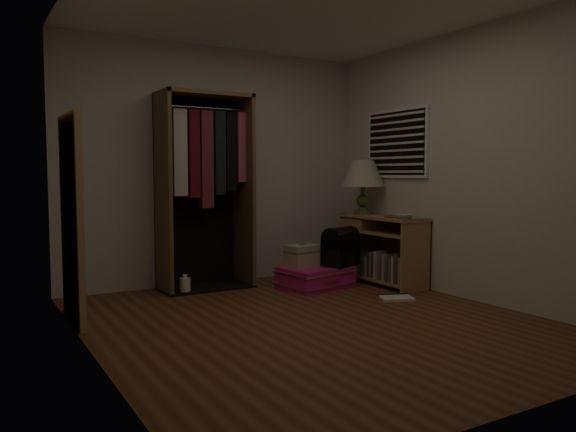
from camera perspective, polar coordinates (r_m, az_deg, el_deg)
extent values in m
plane|color=#593019|center=(4.69, 2.74, -10.69)|extent=(4.00, 4.00, 0.00)
cube|color=beige|center=(6.30, -7.22, 5.05)|extent=(3.50, 0.02, 2.60)
cube|color=beige|center=(3.06, 23.83, 5.58)|extent=(3.50, 0.02, 2.60)
cube|color=beige|center=(5.68, 17.81, 4.97)|extent=(0.02, 4.00, 2.60)
cube|color=beige|center=(3.87, -19.58, 5.35)|extent=(0.02, 4.00, 2.60)
cube|color=white|center=(6.39, 11.00, 7.24)|extent=(0.03, 0.96, 0.76)
cube|color=black|center=(6.39, 10.99, 7.24)|extent=(0.03, 0.90, 0.70)
cube|color=silver|center=(6.37, 10.84, 4.45)|extent=(0.01, 0.88, 0.02)
cube|color=silver|center=(6.37, 10.85, 5.15)|extent=(0.01, 0.88, 0.02)
cube|color=silver|center=(6.37, 10.86, 5.85)|extent=(0.01, 0.88, 0.02)
cube|color=silver|center=(6.37, 10.87, 6.55)|extent=(0.01, 0.88, 0.02)
cube|color=silver|center=(6.38, 10.88, 7.25)|extent=(0.01, 0.88, 0.02)
cube|color=silver|center=(6.38, 10.89, 7.94)|extent=(0.01, 0.88, 0.02)
cube|color=silver|center=(6.39, 10.90, 8.64)|extent=(0.01, 0.88, 0.02)
cube|color=silver|center=(6.39, 10.91, 9.34)|extent=(0.01, 0.88, 0.02)
cube|color=silver|center=(6.40, 10.92, 10.03)|extent=(0.01, 0.88, 0.02)
cube|color=#A2764E|center=(5.91, 12.88, -3.96)|extent=(0.40, 0.03, 0.75)
cube|color=#A2764E|center=(6.73, 6.62, -2.89)|extent=(0.40, 0.03, 0.75)
cube|color=#A2764E|center=(6.36, 9.51, -6.21)|extent=(0.40, 1.04, 0.03)
cube|color=#A2764E|center=(6.29, 9.57, -1.64)|extent=(0.40, 1.04, 0.03)
cube|color=#A2764E|center=(6.27, 9.59, -0.14)|extent=(0.42, 1.12, 0.03)
cube|color=brown|center=(6.43, 10.85, -3.27)|extent=(0.02, 1.10, 0.75)
cube|color=#A2764E|center=(6.53, 7.66, -0.74)|extent=(0.36, 0.38, 0.13)
cube|color=gray|center=(5.93, 11.77, -5.49)|extent=(0.16, 0.04, 0.28)
cube|color=#4C3833|center=(5.96, 11.40, -5.27)|extent=(0.15, 0.04, 0.31)
cube|color=#B7AD99|center=(6.00, 11.07, -5.36)|extent=(0.15, 0.04, 0.28)
cube|color=brown|center=(6.05, 10.82, -5.46)|extent=(0.17, 0.04, 0.24)
cube|color=#3F4C59|center=(6.09, 10.62, -5.46)|extent=(0.20, 0.03, 0.23)
cube|color=gray|center=(6.13, 10.35, -5.13)|extent=(0.21, 0.05, 0.28)
cube|color=#59594C|center=(6.16, 9.83, -5.22)|extent=(0.16, 0.04, 0.25)
cube|color=#B2724C|center=(6.20, 9.74, -5.22)|extent=(0.20, 0.03, 0.24)
cube|color=beige|center=(6.22, 9.34, -4.90)|extent=(0.17, 0.03, 0.30)
cube|color=#332D38|center=(6.26, 9.24, -5.10)|extent=(0.20, 0.03, 0.24)
cube|color=gray|center=(6.29, 8.97, -4.89)|extent=(0.19, 0.03, 0.28)
cube|color=#4C3833|center=(6.31, 8.68, -4.85)|extent=(0.17, 0.03, 0.28)
cube|color=#B7AD99|center=(6.36, 8.55, -5.05)|extent=(0.20, 0.04, 0.22)
cube|color=brown|center=(6.40, 8.32, -4.97)|extent=(0.21, 0.03, 0.23)
cube|color=#3F4C59|center=(6.43, 8.13, -4.82)|extent=(0.22, 0.03, 0.25)
cube|color=gray|center=(6.46, 7.75, -4.85)|extent=(0.19, 0.05, 0.23)
cube|color=#59594C|center=(6.49, 7.45, -4.54)|extent=(0.18, 0.03, 0.29)
cube|color=#B2724C|center=(6.53, 7.17, -4.71)|extent=(0.17, 0.05, 0.24)
cube|color=beige|center=(6.57, 6.83, -4.63)|extent=(0.16, 0.05, 0.25)
cube|color=#332D38|center=(6.60, 6.57, -4.38)|extent=(0.16, 0.03, 0.29)
cube|color=gray|center=(6.64, 6.34, -4.41)|extent=(0.16, 0.03, 0.27)
cube|color=brown|center=(5.82, -12.59, 2.34)|extent=(0.04, 0.50, 2.05)
cube|color=brown|center=(6.15, -4.49, 2.53)|extent=(0.04, 0.50, 2.05)
cube|color=brown|center=(6.02, -8.53, 12.04)|extent=(0.95, 0.50, 0.04)
cube|color=black|center=(6.19, -9.24, 2.50)|extent=(0.95, 0.02, 2.05)
cube|color=black|center=(6.09, -8.32, -7.15)|extent=(0.95, 0.50, 0.02)
cylinder|color=silver|center=(6.01, -8.52, 10.82)|extent=(0.87, 0.02, 0.02)
cube|color=beige|center=(5.85, -10.99, 6.33)|extent=(0.14, 0.10, 0.88)
cube|color=#590F19|center=(5.90, -9.64, 6.23)|extent=(0.11, 0.13, 0.90)
cube|color=maroon|center=(5.95, -8.37, 5.70)|extent=(0.13, 0.13, 1.01)
cube|color=black|center=(6.01, -7.12, 6.35)|extent=(0.11, 0.15, 0.88)
cube|color=black|center=(6.06, -5.96, 6.49)|extent=(0.11, 0.12, 0.85)
cube|color=#BF4C72|center=(6.13, -4.66, 6.95)|extent=(0.16, 0.14, 0.74)
cube|color=tan|center=(4.87, -21.13, -0.26)|extent=(0.05, 0.80, 1.70)
cube|color=white|center=(4.88, -20.79, -0.25)|extent=(0.01, 0.68, 1.58)
cube|color=#D21974|center=(6.03, 2.83, -6.21)|extent=(0.80, 0.63, 0.23)
cube|color=silver|center=(6.04, 2.83, -6.79)|extent=(0.82, 0.65, 0.01)
cube|color=silver|center=(6.02, 2.83, -5.64)|extent=(0.82, 0.65, 0.01)
cylinder|color=silver|center=(5.84, 4.62, -6.57)|extent=(0.17, 0.05, 0.02)
cube|color=tan|center=(5.99, 1.48, -4.06)|extent=(0.38, 0.29, 0.23)
cube|color=brown|center=(5.98, 1.48, -3.60)|extent=(0.39, 0.30, 0.01)
cylinder|color=silver|center=(5.97, 1.48, -2.86)|extent=(0.10, 0.03, 0.02)
cube|color=black|center=(6.07, 5.37, -3.66)|extent=(0.45, 0.36, 0.30)
cylinder|color=black|center=(6.06, 5.38, -2.28)|extent=(0.45, 0.36, 0.25)
cylinder|color=#475328|center=(6.55, 7.60, 0.36)|extent=(0.25, 0.25, 0.04)
cylinder|color=#475328|center=(6.54, 7.60, 0.70)|extent=(0.15, 0.15, 0.04)
sphere|color=#475328|center=(6.54, 7.61, 1.55)|extent=(0.18, 0.18, 0.15)
cylinder|color=#475328|center=(6.53, 7.62, 2.60)|extent=(0.06, 0.06, 0.09)
cone|color=beige|center=(6.53, 7.64, 4.31)|extent=(0.59, 0.59, 0.30)
cone|color=#E8ECCD|center=(6.53, 7.64, 4.31)|extent=(0.53, 0.53, 0.28)
cylinder|color=olive|center=(6.09, 11.07, -0.07)|extent=(0.39, 0.39, 0.02)
imported|color=#A8CAAE|center=(5.94, 11.71, -0.06)|extent=(0.23, 0.23, 0.04)
cylinder|color=white|center=(5.85, -10.42, -6.97)|extent=(0.13, 0.13, 0.16)
cylinder|color=white|center=(5.83, -10.43, -6.04)|extent=(0.05, 0.05, 0.04)
cube|color=#F6EACF|center=(5.60, 10.93, -8.16)|extent=(0.38, 0.34, 0.03)
cube|color=black|center=(5.69, 10.59, -7.95)|extent=(0.30, 0.16, 0.03)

